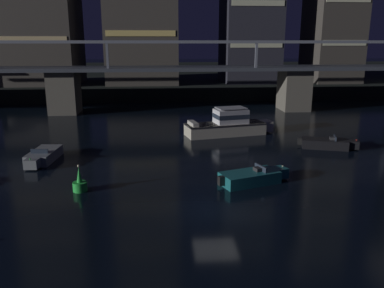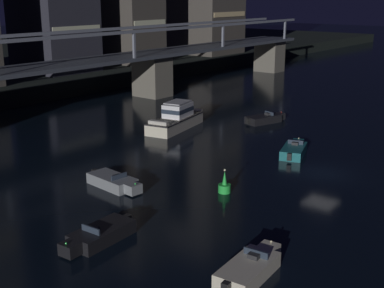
{
  "view_description": "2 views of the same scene",
  "coord_description": "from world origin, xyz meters",
  "px_view_note": "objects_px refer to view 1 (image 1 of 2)",
  "views": [
    {
      "loc": [
        -3.06,
        -20.4,
        9.24
      ],
      "look_at": [
        -0.48,
        10.51,
        1.14
      ],
      "focal_mm": 36.8,
      "sensor_mm": 36.0,
      "label": 1
    },
    {
      "loc": [
        -36.92,
        -16.56,
        13.6
      ],
      "look_at": [
        -3.45,
        10.42,
        1.31
      ],
      "focal_mm": 49.15,
      "sensor_mm": 36.0,
      "label": 2
    }
  ],
  "objects_px": {
    "channel_buoy": "(80,184)",
    "cabin_cruiser_near_left": "(228,125)",
    "speedboat_near_center": "(252,177)",
    "speedboat_mid_right": "(327,143)",
    "speedboat_near_right": "(43,156)",
    "river_bridge": "(182,79)"
  },
  "relations": [
    {
      "from": "cabin_cruiser_near_left",
      "to": "speedboat_near_center",
      "type": "xyz_separation_m",
      "value": [
        -0.8,
        -14.24,
        -0.64
      ]
    },
    {
      "from": "cabin_cruiser_near_left",
      "to": "speedboat_mid_right",
      "type": "xyz_separation_m",
      "value": [
        7.94,
        -5.94,
        -0.64
      ]
    },
    {
      "from": "speedboat_near_center",
      "to": "speedboat_mid_right",
      "type": "bearing_deg",
      "value": 43.53
    },
    {
      "from": "cabin_cruiser_near_left",
      "to": "speedboat_near_right",
      "type": "bearing_deg",
      "value": -154.2
    },
    {
      "from": "speedboat_near_center",
      "to": "speedboat_mid_right",
      "type": "distance_m",
      "value": 12.06
    },
    {
      "from": "river_bridge",
      "to": "channel_buoy",
      "type": "relative_size",
      "value": 56.44
    },
    {
      "from": "speedboat_near_right",
      "to": "speedboat_mid_right",
      "type": "xyz_separation_m",
      "value": [
        24.2,
        1.93,
        0.0
      ]
    },
    {
      "from": "speedboat_near_center",
      "to": "speedboat_mid_right",
      "type": "xyz_separation_m",
      "value": [
        8.74,
        8.3,
        0.0
      ]
    },
    {
      "from": "speedboat_near_center",
      "to": "channel_buoy",
      "type": "bearing_deg",
      "value": -177.24
    },
    {
      "from": "speedboat_near_center",
      "to": "speedboat_near_right",
      "type": "xyz_separation_m",
      "value": [
        -15.46,
        6.38,
        0.0
      ]
    },
    {
      "from": "cabin_cruiser_near_left",
      "to": "speedboat_near_center",
      "type": "relative_size",
      "value": 1.83
    },
    {
      "from": "speedboat_near_right",
      "to": "speedboat_near_center",
      "type": "bearing_deg",
      "value": -22.41
    },
    {
      "from": "cabin_cruiser_near_left",
      "to": "speedboat_near_center",
      "type": "bearing_deg",
      "value": -93.23
    },
    {
      "from": "river_bridge",
      "to": "cabin_cruiser_near_left",
      "type": "bearing_deg",
      "value": -74.9
    },
    {
      "from": "speedboat_near_right",
      "to": "speedboat_mid_right",
      "type": "height_order",
      "value": "same"
    },
    {
      "from": "river_bridge",
      "to": "speedboat_near_center",
      "type": "bearing_deg",
      "value": -83.88
    },
    {
      "from": "channel_buoy",
      "to": "river_bridge",
      "type": "bearing_deg",
      "value": 74.25
    },
    {
      "from": "speedboat_mid_right",
      "to": "cabin_cruiser_near_left",
      "type": "bearing_deg",
      "value": 143.21
    },
    {
      "from": "channel_buoy",
      "to": "speedboat_near_center",
      "type": "bearing_deg",
      "value": 2.76
    },
    {
      "from": "river_bridge",
      "to": "speedboat_near_right",
      "type": "xyz_separation_m",
      "value": [
        -12.4,
        -22.2,
        -3.91
      ]
    },
    {
      "from": "channel_buoy",
      "to": "cabin_cruiser_near_left",
      "type": "bearing_deg",
      "value": 50.74
    },
    {
      "from": "speedboat_mid_right",
      "to": "speedboat_near_right",
      "type": "bearing_deg",
      "value": -175.45
    }
  ]
}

